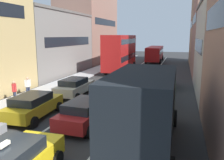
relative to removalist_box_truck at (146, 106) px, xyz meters
name	(u,v)px	position (x,y,z in m)	size (l,w,h in m)	color
sidewalk_left	(78,77)	(-10.40, 15.21, -1.90)	(2.60, 64.00, 0.14)	#B8B8B8
lane_stripe_left	(118,80)	(-5.40, 15.21, -1.97)	(0.16, 60.00, 0.01)	silver
lane_stripe_right	(148,82)	(-2.00, 15.21, -1.97)	(0.16, 60.00, 0.01)	silver
building_row_left	(47,27)	(-15.70, 17.47, 4.11)	(7.20, 43.90, 13.69)	tan
removalist_box_truck	(146,106)	(0.00, 0.00, 0.00)	(2.77, 7.73, 3.58)	#1E5933
sedan_centre_lane_second	(85,112)	(-3.61, 1.69, -1.18)	(2.22, 4.38, 1.49)	#A51E1E
wagon_left_lane_second	(33,105)	(-7.15, 1.94, -1.18)	(2.21, 4.37, 1.49)	#B29319
hatchback_centre_lane_third	(110,90)	(-3.80, 7.07, -1.18)	(2.23, 4.38, 1.49)	black
sedan_left_lane_third	(75,87)	(-7.07, 7.52, -1.18)	(2.12, 4.33, 1.49)	beige
coupe_centre_lane_fourth	(130,77)	(-3.60, 13.16, -1.18)	(2.16, 4.35, 1.49)	#194C8C
sedan_right_lane_behind_truck	(154,93)	(-0.42, 7.15, -1.18)	(2.21, 4.37, 1.49)	silver
wagon_right_lane_far	(164,80)	(-0.17, 12.78, -1.18)	(2.15, 4.35, 1.49)	#19592D
bus_mid_queue_primary	(120,51)	(-6.90, 21.98, 0.86)	(2.99, 10.56, 5.06)	#B21919
bus_far_queue_secondary	(155,53)	(-3.58, 35.23, -0.21)	(2.97, 10.55, 2.90)	#B21919
pedestrian_near_kerb	(14,90)	(-10.61, 4.49, -1.03)	(0.48, 0.34, 1.66)	#262D47
pedestrian_mid_sidewalk	(28,85)	(-10.69, 6.21, -1.03)	(0.34, 0.48, 1.66)	#262D47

